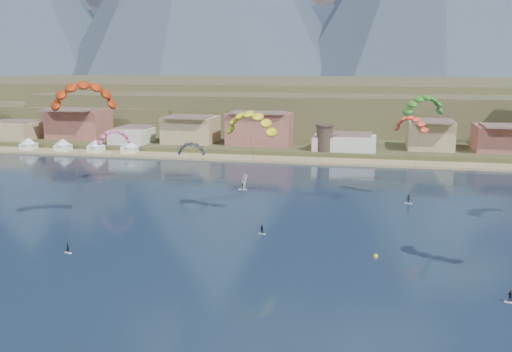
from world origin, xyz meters
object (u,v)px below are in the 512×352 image
(kitesurfer_yellow, at_px, (251,120))
(windsurfer, at_px, (243,185))
(kitesurfer_green, at_px, (424,103))
(buoy, at_px, (376,256))
(kitesurfer_red, at_px, (83,91))
(watchtower, at_px, (325,138))

(kitesurfer_yellow, bearing_deg, windsurfer, 106.65)
(kitesurfer_yellow, xyz_separation_m, kitesurfer_green, (34.16, 32.93, 1.42))
(buoy, bearing_deg, kitesurfer_red, 175.02)
(windsurfer, bearing_deg, kitesurfer_green, 13.01)
(watchtower, distance_m, kitesurfer_red, 96.28)
(kitesurfer_yellow, bearing_deg, kitesurfer_red, -152.24)
(kitesurfer_green, bearing_deg, watchtower, 122.77)
(kitesurfer_green, height_order, windsurfer, kitesurfer_green)
(watchtower, relative_size, kitesurfer_red, 0.30)
(buoy, bearing_deg, kitesurfer_green, 78.92)
(kitesurfer_red, distance_m, windsurfer, 48.52)
(watchtower, height_order, windsurfer, watchtower)
(buoy, bearing_deg, watchtower, 100.04)
(kitesurfer_green, relative_size, windsurfer, 6.73)
(kitesurfer_yellow, height_order, buoy, kitesurfer_yellow)
(watchtower, relative_size, windsurfer, 2.29)
(kitesurfer_green, xyz_separation_m, windsurfer, (-41.16, -9.51, -19.44))
(kitesurfer_yellow, distance_m, kitesurfer_green, 47.46)
(watchtower, distance_m, windsurfer, 52.92)
(buoy, bearing_deg, kitesurfer_yellow, 142.59)
(kitesurfer_green, bearing_deg, kitesurfer_yellow, -136.05)
(watchtower, bearing_deg, kitesurfer_green, -57.23)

